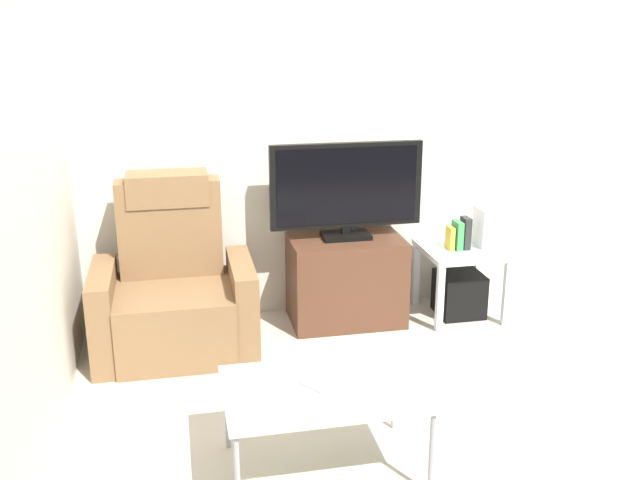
{
  "coord_description": "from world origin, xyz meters",
  "views": [
    {
      "loc": [
        -1.21,
        -3.59,
        2.01
      ],
      "look_at": [
        -0.35,
        0.5,
        0.7
      ],
      "focal_mm": 40.16,
      "sensor_mm": 36.0,
      "label": 1
    }
  ],
  "objects_px": {
    "subwoofer_box": "(459,294)",
    "cell_phone": "(317,386)",
    "recliner_armchair": "(174,291)",
    "tv_stand": "(346,280)",
    "coffee_table": "(324,392)",
    "book_leftmost": "(450,238)",
    "book_rightmost": "(465,233)",
    "game_console": "(482,227)",
    "book_middle": "(457,235)",
    "television": "(346,188)",
    "side_table": "(461,259)"
  },
  "relations": [
    {
      "from": "book_middle",
      "to": "cell_phone",
      "type": "height_order",
      "value": "book_middle"
    },
    {
      "from": "subwoofer_box",
      "to": "cell_phone",
      "type": "xyz_separation_m",
      "value": [
        -1.34,
        -1.58,
        0.28
      ]
    },
    {
      "from": "subwoofer_box",
      "to": "coffee_table",
      "type": "distance_m",
      "value": 2.07
    },
    {
      "from": "side_table",
      "to": "book_leftmost",
      "type": "bearing_deg",
      "value": -168.69
    },
    {
      "from": "television",
      "to": "cell_phone",
      "type": "bearing_deg",
      "value": -108.06
    },
    {
      "from": "coffee_table",
      "to": "recliner_armchair",
      "type": "bearing_deg",
      "value": 113.73
    },
    {
      "from": "book_rightmost",
      "to": "side_table",
      "type": "bearing_deg",
      "value": 114.74
    },
    {
      "from": "subwoofer_box",
      "to": "book_rightmost",
      "type": "distance_m",
      "value": 0.45
    },
    {
      "from": "side_table",
      "to": "game_console",
      "type": "relative_size",
      "value": 2.01
    },
    {
      "from": "tv_stand",
      "to": "subwoofer_box",
      "type": "relative_size",
      "value": 2.5
    },
    {
      "from": "recliner_armchair",
      "to": "subwoofer_box",
      "type": "height_order",
      "value": "recliner_armchair"
    },
    {
      "from": "television",
      "to": "coffee_table",
      "type": "distance_m",
      "value": 1.81
    },
    {
      "from": "television",
      "to": "recliner_armchair",
      "type": "bearing_deg",
      "value": -170.86
    },
    {
      "from": "book_leftmost",
      "to": "coffee_table",
      "type": "relative_size",
      "value": 0.18
    },
    {
      "from": "tv_stand",
      "to": "recliner_armchair",
      "type": "relative_size",
      "value": 0.7
    },
    {
      "from": "television",
      "to": "book_rightmost",
      "type": "distance_m",
      "value": 0.88
    },
    {
      "from": "cell_phone",
      "to": "recliner_armchair",
      "type": "bearing_deg",
      "value": 77.64
    },
    {
      "from": "coffee_table",
      "to": "tv_stand",
      "type": "bearing_deg",
      "value": 72.84
    },
    {
      "from": "recliner_armchair",
      "to": "book_middle",
      "type": "bearing_deg",
      "value": 8.71
    },
    {
      "from": "subwoofer_box",
      "to": "book_middle",
      "type": "distance_m",
      "value": 0.44
    },
    {
      "from": "tv_stand",
      "to": "side_table",
      "type": "distance_m",
      "value": 0.82
    },
    {
      "from": "television",
      "to": "subwoofer_box",
      "type": "distance_m",
      "value": 1.12
    },
    {
      "from": "book_leftmost",
      "to": "book_middle",
      "type": "height_order",
      "value": "book_middle"
    },
    {
      "from": "recliner_armchair",
      "to": "coffee_table",
      "type": "xyz_separation_m",
      "value": [
        0.64,
        -1.47,
        0.03
      ]
    },
    {
      "from": "book_middle",
      "to": "coffee_table",
      "type": "bearing_deg",
      "value": -128.92
    },
    {
      "from": "tv_stand",
      "to": "recliner_armchair",
      "type": "height_order",
      "value": "recliner_armchair"
    },
    {
      "from": "book_rightmost",
      "to": "cell_phone",
      "type": "height_order",
      "value": "book_rightmost"
    },
    {
      "from": "recliner_armchair",
      "to": "book_leftmost",
      "type": "relative_size",
      "value": 6.73
    },
    {
      "from": "book_middle",
      "to": "book_rightmost",
      "type": "bearing_deg",
      "value": 0.0
    },
    {
      "from": "television",
      "to": "game_console",
      "type": "height_order",
      "value": "television"
    },
    {
      "from": "subwoofer_box",
      "to": "cell_phone",
      "type": "relative_size",
      "value": 2.02
    },
    {
      "from": "book_leftmost",
      "to": "cell_phone",
      "type": "distance_m",
      "value": 2.0
    },
    {
      "from": "book_rightmost",
      "to": "cell_phone",
      "type": "distance_m",
      "value": 2.07
    },
    {
      "from": "subwoofer_box",
      "to": "book_rightmost",
      "type": "bearing_deg",
      "value": -65.26
    },
    {
      "from": "book_leftmost",
      "to": "subwoofer_box",
      "type": "bearing_deg",
      "value": 11.31
    },
    {
      "from": "game_console",
      "to": "book_middle",
      "type": "bearing_deg",
      "value": -171.19
    },
    {
      "from": "coffee_table",
      "to": "cell_phone",
      "type": "height_order",
      "value": "cell_phone"
    },
    {
      "from": "game_console",
      "to": "book_leftmost",
      "type": "bearing_deg",
      "value": -173.02
    },
    {
      "from": "game_console",
      "to": "cell_phone",
      "type": "height_order",
      "value": "game_console"
    },
    {
      "from": "television",
      "to": "game_console",
      "type": "distance_m",
      "value": 1.0
    },
    {
      "from": "recliner_armchair",
      "to": "book_leftmost",
      "type": "xyz_separation_m",
      "value": [
        1.85,
        0.1,
        0.2
      ]
    },
    {
      "from": "side_table",
      "to": "cell_phone",
      "type": "bearing_deg",
      "value": -130.43
    },
    {
      "from": "recliner_armchair",
      "to": "tv_stand",
      "type": "bearing_deg",
      "value": 14.06
    },
    {
      "from": "tv_stand",
      "to": "book_leftmost",
      "type": "distance_m",
      "value": 0.76
    },
    {
      "from": "book_leftmost",
      "to": "book_rightmost",
      "type": "distance_m",
      "value": 0.11
    },
    {
      "from": "television",
      "to": "book_rightmost",
      "type": "xyz_separation_m",
      "value": [
        0.82,
        -0.09,
        -0.33
      ]
    },
    {
      "from": "tv_stand",
      "to": "game_console",
      "type": "xyz_separation_m",
      "value": [
        0.95,
        -0.04,
        0.33
      ]
    },
    {
      "from": "side_table",
      "to": "cell_phone",
      "type": "distance_m",
      "value": 2.07
    },
    {
      "from": "side_table",
      "to": "book_leftmost",
      "type": "relative_size",
      "value": 3.36
    },
    {
      "from": "side_table",
      "to": "cell_phone",
      "type": "xyz_separation_m",
      "value": [
        -1.34,
        -1.58,
        0.02
      ]
    }
  ]
}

